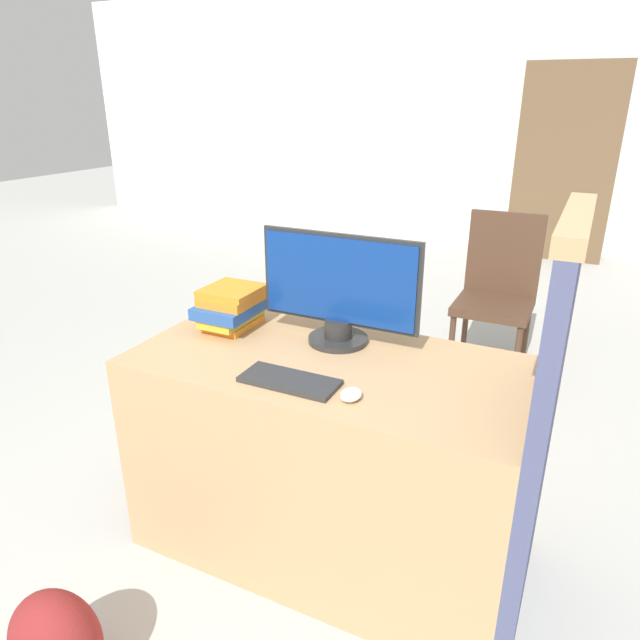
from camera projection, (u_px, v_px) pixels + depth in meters
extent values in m
plane|color=#B2B2AD|center=(285.00, 606.00, 1.94)|extent=(20.00, 20.00, 0.00)
cube|color=white|center=(535.00, 117.00, 5.97)|extent=(12.00, 0.06, 2.80)
cube|color=tan|center=(328.00, 456.00, 2.08)|extent=(1.35, 0.69, 0.78)
cube|color=#474C70|center=(539.00, 449.00, 1.67)|extent=(0.05, 0.62, 1.30)
cube|color=tan|center=(577.00, 221.00, 1.42)|extent=(0.07, 0.62, 0.05)
cylinder|color=#282828|center=(338.00, 339.00, 2.07)|extent=(0.22, 0.22, 0.02)
cylinder|color=#282828|center=(338.00, 328.00, 2.06)|extent=(0.10, 0.10, 0.07)
cube|color=#282828|center=(339.00, 279.00, 1.99)|extent=(0.59, 0.01, 0.33)
cube|color=navy|center=(339.00, 280.00, 1.99)|extent=(0.57, 0.02, 0.30)
cube|color=#2D2D2D|center=(290.00, 381.00, 1.78)|extent=(0.31, 0.13, 0.02)
ellipsoid|color=white|center=(351.00, 394.00, 1.68)|extent=(0.06, 0.08, 0.03)
cube|color=orange|center=(233.00, 323.00, 2.21)|extent=(0.16, 0.21, 0.03)
cube|color=gold|center=(231.00, 317.00, 2.19)|extent=(0.15, 0.25, 0.03)
cube|color=#285199|center=(230.00, 308.00, 2.17)|extent=(0.20, 0.25, 0.04)
cube|color=orange|center=(234.00, 297.00, 2.17)|extent=(0.19, 0.23, 0.04)
cube|color=orange|center=(232.00, 290.00, 2.15)|extent=(0.20, 0.21, 0.02)
cylinder|color=#4C3323|center=(451.00, 347.00, 3.43)|extent=(0.04, 0.04, 0.41)
cylinder|color=#4C3323|center=(516.00, 359.00, 3.28)|extent=(0.04, 0.04, 0.41)
cylinder|color=#4C3323|center=(465.00, 325.00, 3.75)|extent=(0.04, 0.04, 0.41)
cylinder|color=#4C3323|center=(525.00, 335.00, 3.60)|extent=(0.04, 0.04, 0.41)
cube|color=#4C3323|center=(493.00, 306.00, 3.43)|extent=(0.44, 0.44, 0.05)
cube|color=#4C3323|center=(504.00, 254.00, 3.50)|extent=(0.44, 0.04, 0.51)
cube|color=brown|center=(565.00, 164.00, 5.77)|extent=(0.95, 0.32, 1.92)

